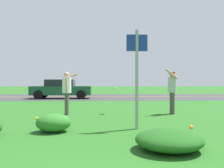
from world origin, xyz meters
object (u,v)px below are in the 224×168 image
(person_catcher_red_cap_gray_shirt, at_px, (172,88))
(car_dark_green_center_left, at_px, (61,89))
(frisbee_white, at_px, (114,89))
(person_thrower_white_shirt, at_px, (67,89))
(sign_post_near_path, at_px, (137,69))

(person_catcher_red_cap_gray_shirt, xyz_separation_m, car_dark_green_center_left, (-5.88, 9.32, -0.27))
(person_catcher_red_cap_gray_shirt, relative_size, frisbee_white, 6.95)
(person_thrower_white_shirt, bearing_deg, sign_post_near_path, -51.83)
(car_dark_green_center_left, bearing_deg, frisbee_white, -68.36)
(frisbee_white, bearing_deg, sign_post_near_path, -82.17)
(person_catcher_red_cap_gray_shirt, bearing_deg, person_thrower_white_shirt, -178.71)
(sign_post_near_path, relative_size, person_catcher_red_cap_gray_shirt, 1.48)
(frisbee_white, bearing_deg, person_catcher_red_cap_gray_shirt, -5.99)
(car_dark_green_center_left, bearing_deg, person_thrower_white_shirt, -79.32)
(person_thrower_white_shirt, relative_size, person_catcher_red_cap_gray_shirt, 0.92)
(sign_post_near_path, distance_m, car_dark_green_center_left, 12.98)
(person_catcher_red_cap_gray_shirt, bearing_deg, car_dark_green_center_left, 122.22)
(person_catcher_red_cap_gray_shirt, relative_size, car_dark_green_center_left, 0.40)
(person_thrower_white_shirt, height_order, person_catcher_red_cap_gray_shirt, person_catcher_red_cap_gray_shirt)
(sign_post_near_path, distance_m, person_catcher_red_cap_gray_shirt, 3.55)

